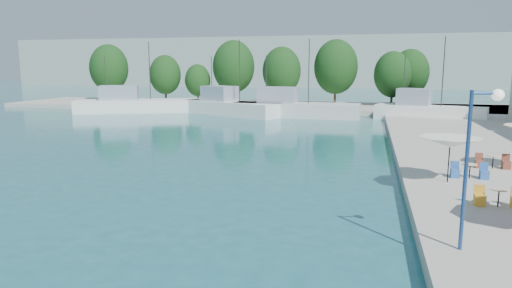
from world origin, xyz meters
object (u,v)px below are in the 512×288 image
(trawler_04, at_px, (427,112))
(street_lamp, at_px, (478,140))
(umbrella_white, at_px, (450,142))
(trawler_01, at_px, (135,105))
(trawler_03, at_px, (293,109))
(trawler_02, at_px, (229,107))

(trawler_04, relative_size, street_lamp, 2.55)
(street_lamp, bearing_deg, umbrella_white, 68.90)
(trawler_01, relative_size, trawler_03, 1.08)
(trawler_01, relative_size, umbrella_white, 5.74)
(trawler_02, xyz_separation_m, street_lamp, (21.49, -43.52, 3.02))
(trawler_01, xyz_separation_m, trawler_02, (13.94, -0.04, 0.00))
(trawler_01, distance_m, trawler_02, 13.94)
(trawler_02, height_order, trawler_04, same)
(trawler_04, bearing_deg, street_lamp, -78.70)
(trawler_03, relative_size, trawler_04, 1.26)
(trawler_03, bearing_deg, trawler_04, 1.65)
(trawler_03, distance_m, trawler_04, 16.17)
(trawler_02, distance_m, umbrella_white, 41.08)
(trawler_02, distance_m, trawler_03, 8.70)
(trawler_01, distance_m, trawler_03, 22.63)
(trawler_04, bearing_deg, trawler_01, -165.86)
(trawler_02, bearing_deg, street_lamp, -37.21)
(trawler_01, bearing_deg, trawler_03, -25.67)
(trawler_02, bearing_deg, umbrella_white, -30.80)
(trawler_01, xyz_separation_m, trawler_03, (22.62, -0.62, 0.00))
(trawler_01, bearing_deg, trawler_02, -24.24)
(trawler_04, xyz_separation_m, umbrella_white, (-2.67, -33.45, 1.55))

